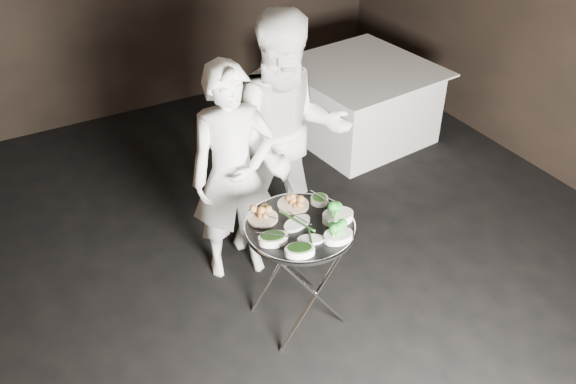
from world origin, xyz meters
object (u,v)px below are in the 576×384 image
serving_tray (300,227)px  dining_table (359,102)px  tray_stand (299,269)px  waiter_right (289,138)px  waiter_left (233,175)px

serving_tray → dining_table: (1.77, 1.86, -0.41)m
tray_stand → waiter_right: bearing=65.0°
serving_tray → waiter_left: waiter_left is taller
serving_tray → waiter_right: bearing=65.0°
serving_tray → waiter_right: waiter_right is taller
waiter_left → dining_table: waiter_left is taller
tray_stand → serving_tray: bearing=-90.0°
serving_tray → waiter_left: bearing=100.9°
tray_stand → waiter_left: (-0.13, 0.67, 0.38)m
waiter_right → tray_stand: bearing=-98.9°
tray_stand → waiter_right: size_ratio=0.42×
serving_tray → dining_table: 2.60m
tray_stand → dining_table: size_ratio=0.60×
tray_stand → waiter_left: size_ratio=0.48×
tray_stand → serving_tray: 0.35m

